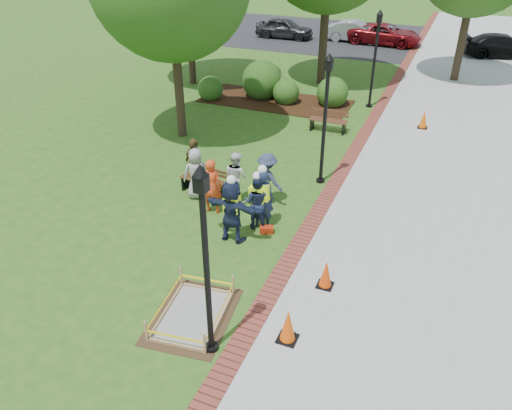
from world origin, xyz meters
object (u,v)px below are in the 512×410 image
at_px(wet_concrete_pad, 192,308).
at_px(bench_near, 203,185).
at_px(hivis_worker_c, 257,200).
at_px(hivis_worker_a, 232,209).
at_px(lamp_near, 205,252).
at_px(hivis_worker_b, 262,197).
at_px(cone_front, 288,326).

relative_size(wet_concrete_pad, bench_near, 1.62).
height_order(bench_near, hivis_worker_c, hivis_worker_c).
relative_size(bench_near, hivis_worker_a, 0.78).
xyz_separation_m(bench_near, hivis_worker_a, (2.00, -2.07, 0.72)).
bearing_deg(hivis_worker_c, lamp_near, -79.00).
bearing_deg(hivis_worker_c, hivis_worker_a, -113.28).
height_order(wet_concrete_pad, lamp_near, lamp_near).
distance_m(bench_near, hivis_worker_b, 2.81).
relative_size(hivis_worker_a, hivis_worker_c, 1.13).
distance_m(bench_near, cone_front, 6.84).
bearing_deg(hivis_worker_a, lamp_near, -71.46).
distance_m(wet_concrete_pad, hivis_worker_a, 3.21).
relative_size(wet_concrete_pad, hivis_worker_a, 1.26).
bearing_deg(lamp_near, hivis_worker_b, 99.44).
height_order(bench_near, lamp_near, lamp_near).
distance_m(hivis_worker_a, hivis_worker_b, 1.07).
distance_m(wet_concrete_pad, bench_near, 5.71).
bearing_deg(cone_front, lamp_near, -148.56).
relative_size(wet_concrete_pad, hivis_worker_c, 1.42).
distance_m(cone_front, hivis_worker_a, 4.00).
bearing_deg(wet_concrete_pad, hivis_worker_a, 98.18).
height_order(lamp_near, hivis_worker_c, lamp_near).
xyz_separation_m(wet_concrete_pad, hivis_worker_a, (-0.44, 3.09, 0.74)).
distance_m(wet_concrete_pad, cone_front, 2.21).
xyz_separation_m(wet_concrete_pad, hivis_worker_c, (-0.08, 3.95, 0.65)).
bearing_deg(wet_concrete_pad, bench_near, 115.33).
bearing_deg(bench_near, cone_front, -47.27).
bearing_deg(hivis_worker_c, wet_concrete_pad, -88.89).
bearing_deg(hivis_worker_a, cone_front, -48.20).
relative_size(cone_front, lamp_near, 0.19).
xyz_separation_m(cone_front, lamp_near, (-1.37, -0.84, 2.08)).
xyz_separation_m(cone_front, hivis_worker_b, (-2.16, 3.91, 0.56)).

